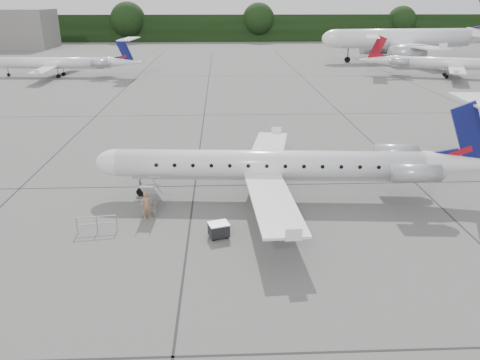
{
  "coord_description": "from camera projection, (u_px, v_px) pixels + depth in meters",
  "views": [
    {
      "loc": [
        -4.78,
        -23.66,
        12.51
      ],
      "look_at": [
        -3.68,
        2.64,
        2.3
      ],
      "focal_mm": 35.0,
      "sensor_mm": 36.0,
      "label": 1
    }
  ],
  "objects": [
    {
      "name": "treeline",
      "position": [
        235.0,
        28.0,
        146.39
      ],
      "size": [
        260.0,
        4.0,
        8.0
      ],
      "primitive_type": "cube",
      "color": "black",
      "rests_on": "ground"
    },
    {
      "name": "bg_narrowbody",
      "position": [
        404.0,
        29.0,
        97.67
      ],
      "size": [
        39.81,
        30.4,
        13.42
      ],
      "primitive_type": null,
      "rotation": [
        0.0,
        0.0,
        0.1
      ],
      "color": "white",
      "rests_on": "ground"
    },
    {
      "name": "bg_regional_left",
      "position": [
        53.0,
        57.0,
        79.44
      ],
      "size": [
        25.84,
        19.45,
        6.47
      ],
      "primitive_type": null,
      "rotation": [
        0.0,
        0.0,
        -0.07
      ],
      "color": "white",
      "rests_on": "ground"
    },
    {
      "name": "airstair",
      "position": [
        151.0,
        195.0,
        29.39
      ],
      "size": [
        1.02,
        2.48,
        2.06
      ],
      "primitive_type": null,
      "rotation": [
        0.0,
        0.0,
        -0.07
      ],
      "color": "white",
      "rests_on": "ground"
    },
    {
      "name": "bg_regional_right",
      "position": [
        454.0,
        58.0,
        78.49
      ],
      "size": [
        29.51,
        24.76,
        6.65
      ],
      "primitive_type": null,
      "rotation": [
        0.0,
        0.0,
        2.85
      ],
      "color": "white",
      "rests_on": "ground"
    },
    {
      "name": "main_regional_jet",
      "position": [
        269.0,
        151.0,
        30.4
      ],
      "size": [
        26.86,
        20.22,
        6.57
      ],
      "primitive_type": null,
      "rotation": [
        0.0,
        0.0,
        -0.07
      ],
      "color": "white",
      "rests_on": "ground"
    },
    {
      "name": "safety_railing",
      "position": [
        97.0,
        225.0,
        26.65
      ],
      "size": [
        2.19,
        0.36,
        1.0
      ],
      "primitive_type": null,
      "rotation": [
        0.0,
        0.0,
        0.13
      ],
      "color": "#929499",
      "rests_on": "ground"
    },
    {
      "name": "passenger",
      "position": [
        147.0,
        206.0,
        28.17
      ],
      "size": [
        0.73,
        0.57,
        1.77
      ],
      "primitive_type": "imported",
      "rotation": [
        0.0,
        0.0,
        0.25
      ],
      "color": "#936B50",
      "rests_on": "ground"
    },
    {
      "name": "baggage_cart",
      "position": [
        219.0,
        230.0,
        26.13
      ],
      "size": [
        1.27,
        1.13,
        0.92
      ],
      "primitive_type": null,
      "rotation": [
        0.0,
        0.0,
        0.3
      ],
      "color": "black",
      "rests_on": "ground"
    },
    {
      "name": "ground",
      "position": [
        306.0,
        233.0,
        26.75
      ],
      "size": [
        320.0,
        320.0,
        0.0
      ],
      "primitive_type": "plane",
      "color": "slate",
      "rests_on": "ground"
    }
  ]
}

